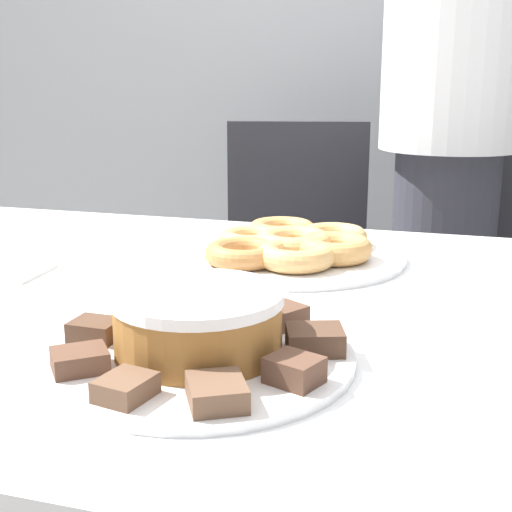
# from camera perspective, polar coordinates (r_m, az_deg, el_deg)

# --- Properties ---
(table) EXTENTS (1.54, 0.97, 0.74)m
(table) POSITION_cam_1_polar(r_m,az_deg,el_deg) (0.97, 1.10, -8.27)
(table) COLOR white
(table) RESTS_ON ground_plane
(person_standing) EXTENTS (0.33, 0.33, 1.74)m
(person_standing) POSITION_cam_1_polar(r_m,az_deg,el_deg) (1.74, 15.34, 10.59)
(person_standing) COLOR #383842
(person_standing) RESTS_ON ground_plane
(office_chair_left) EXTENTS (0.53, 0.53, 0.90)m
(office_chair_left) POSITION_cam_1_polar(r_m,az_deg,el_deg) (1.96, 3.24, -3.41)
(office_chair_left) COLOR black
(office_chair_left) RESTS_ON ground_plane
(plate_cake) EXTENTS (0.33, 0.33, 0.01)m
(plate_cake) POSITION_cam_1_polar(r_m,az_deg,el_deg) (0.76, -4.60, -8.04)
(plate_cake) COLOR white
(plate_cake) RESTS_ON table
(plate_donuts) EXTENTS (0.36, 0.36, 0.01)m
(plate_donuts) POSITION_cam_1_polar(r_m,az_deg,el_deg) (1.15, 2.98, -0.04)
(plate_donuts) COLOR white
(plate_donuts) RESTS_ON table
(frosted_cake) EXTENTS (0.18, 0.18, 0.07)m
(frosted_cake) POSITION_cam_1_polar(r_m,az_deg,el_deg) (0.74, -4.66, -5.28)
(frosted_cake) COLOR #9E662D
(frosted_cake) RESTS_ON plate_cake
(lamington_0) EXTENTS (0.05, 0.04, 0.02)m
(lamington_0) POSITION_cam_1_polar(r_m,az_deg,el_deg) (0.80, -12.73, -5.79)
(lamington_0) COLOR #513828
(lamington_0) RESTS_ON plate_cake
(lamington_1) EXTENTS (0.07, 0.07, 0.02)m
(lamington_1) POSITION_cam_1_polar(r_m,az_deg,el_deg) (0.73, -13.91, -8.08)
(lamington_1) COLOR brown
(lamington_1) RESTS_ON plate_cake
(lamington_2) EXTENTS (0.05, 0.06, 0.02)m
(lamington_2) POSITION_cam_1_polar(r_m,az_deg,el_deg) (0.66, -10.40, -10.31)
(lamington_2) COLOR brown
(lamington_2) RESTS_ON plate_cake
(lamington_3) EXTENTS (0.07, 0.08, 0.02)m
(lamington_3) POSITION_cam_1_polar(r_m,az_deg,el_deg) (0.64, -3.16, -10.84)
(lamington_3) COLOR brown
(lamington_3) RESTS_ON plate_cake
(lamington_4) EXTENTS (0.06, 0.06, 0.03)m
(lamington_4) POSITION_cam_1_polar(r_m,az_deg,el_deg) (0.68, 3.08, -9.10)
(lamington_4) COLOR brown
(lamington_4) RESTS_ON plate_cake
(lamington_5) EXTENTS (0.07, 0.07, 0.03)m
(lamington_5) POSITION_cam_1_polar(r_m,az_deg,el_deg) (0.75, 4.73, -6.68)
(lamington_5) COLOR #513828
(lamington_5) RESTS_ON plate_cake
(lamington_6) EXTENTS (0.06, 0.06, 0.02)m
(lamington_6) POSITION_cam_1_polar(r_m,az_deg,el_deg) (0.82, 2.13, -4.82)
(lamington_6) COLOR brown
(lamington_6) RESTS_ON plate_cake
(lamington_7) EXTENTS (0.05, 0.06, 0.02)m
(lamington_7) POSITION_cam_1_polar(r_m,az_deg,el_deg) (0.86, -2.87, -4.04)
(lamington_7) COLOR brown
(lamington_7) RESTS_ON plate_cake
(lamington_8) EXTENTS (0.06, 0.06, 0.02)m
(lamington_8) POSITION_cam_1_polar(r_m,az_deg,el_deg) (0.85, -8.42, -4.26)
(lamington_8) COLOR brown
(lamington_8) RESTS_ON plate_cake
(donut_0) EXTENTS (0.13, 0.13, 0.04)m
(donut_0) POSITION_cam_1_polar(r_m,az_deg,el_deg) (1.15, 2.99, 1.08)
(donut_0) COLOR #E5AD66
(donut_0) RESTS_ON plate_donuts
(donut_1) EXTENTS (0.12, 0.12, 0.03)m
(donut_1) POSITION_cam_1_polar(r_m,az_deg,el_deg) (1.09, -1.02, 0.22)
(donut_1) COLOR #C68447
(donut_1) RESTS_ON plate_donuts
(donut_2) EXTENTS (0.12, 0.12, 0.03)m
(donut_2) POSITION_cam_1_polar(r_m,az_deg,el_deg) (1.07, 3.24, 0.05)
(donut_2) COLOR #E5AD66
(donut_2) RESTS_ON plate_donuts
(donut_3) EXTENTS (0.12, 0.12, 0.04)m
(donut_3) POSITION_cam_1_polar(r_m,az_deg,el_deg) (1.12, 6.24, 0.62)
(donut_3) COLOR tan
(donut_3) RESTS_ON plate_donuts
(donut_4) EXTENTS (0.11, 0.11, 0.03)m
(donut_4) POSITION_cam_1_polar(r_m,az_deg,el_deg) (1.21, 6.22, 1.56)
(donut_4) COLOR #E5AD66
(donut_4) RESTS_ON plate_donuts
(donut_5) EXTENTS (0.12, 0.12, 0.03)m
(donut_5) POSITION_cam_1_polar(r_m,az_deg,el_deg) (1.25, 2.08, 2.07)
(donut_5) COLOR tan
(donut_5) RESTS_ON plate_donuts
(donut_6) EXTENTS (0.11, 0.11, 0.03)m
(donut_6) POSITION_cam_1_polar(r_m,az_deg,el_deg) (1.18, -0.46, 1.34)
(donut_6) COLOR #E5AD66
(donut_6) RESTS_ON plate_donuts
(napkin) EXTENTS (0.13, 0.11, 0.01)m
(napkin) POSITION_cam_1_polar(r_m,az_deg,el_deg) (1.14, -19.61, -1.15)
(napkin) COLOR white
(napkin) RESTS_ON table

